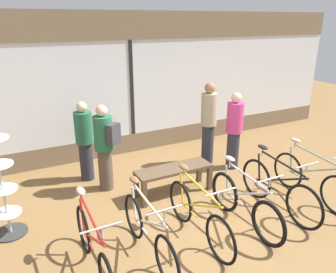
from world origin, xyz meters
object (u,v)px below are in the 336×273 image
bicycle_far_right (310,179)px  customer_by_window (105,145)px  accessory_rack (4,194)px  display_bench (174,173)px  customer_mid_floor (209,122)px  bicycle_left (148,233)px  customer_near_rack (85,140)px  bicycle_center_right (244,204)px  bicycle_right (278,189)px  bicycle_far_left (93,249)px  customer_near_bench (234,130)px  bicycle_center_left (198,215)px

bicycle_far_right → customer_by_window: customer_by_window is taller
accessory_rack → display_bench: (2.73, -0.07, -0.25)m
display_bench → customer_mid_floor: customer_mid_floor is taller
bicycle_left → customer_mid_floor: customer_mid_floor is taller
bicycle_far_right → accessory_rack: 4.96m
customer_near_rack → customer_mid_floor: size_ratio=0.88×
bicycle_center_right → bicycle_right: (0.76, 0.07, 0.03)m
bicycle_far_right → accessory_rack: bearing=164.4°
customer_near_rack → bicycle_far_right: bearing=-38.1°
bicycle_far_left → customer_mid_floor: bearing=35.1°
customer_near_bench → bicycle_far_right: bearing=-77.0°
customer_mid_floor → bicycle_right: bearing=-92.0°
bicycle_far_right → customer_near_bench: customer_near_bench is taller
bicycle_center_right → customer_by_window: 2.63m
bicycle_center_right → customer_by_window: size_ratio=1.03×
accessory_rack → bicycle_far_right: bearing=-15.6°
bicycle_far_right → bicycle_left: bearing=-178.7°
accessory_rack → customer_near_bench: (4.38, 0.35, 0.19)m
customer_by_window → bicycle_right: bearing=-41.6°
customer_near_bench → bicycle_center_right: bearing=-123.2°
display_bench → accessory_rack: bearing=178.6°
bicycle_center_left → display_bench: bicycle_center_left is taller
bicycle_center_right → bicycle_far_right: 1.55m
bicycle_far_left → customer_near_rack: customer_near_rack is taller
bicycle_left → display_bench: bicycle_left is taller
customer_near_bench → accessory_rack: bearing=-175.5°
bicycle_right → customer_near_bench: bearing=76.7°
bicycle_far_right → accessory_rack: accessory_rack is taller
customer_near_rack → bicycle_far_left: bearing=-102.4°
bicycle_right → customer_mid_floor: 2.24m
bicycle_far_right → customer_mid_floor: customer_mid_floor is taller
display_bench → customer_by_window: (-1.02, 0.73, 0.46)m
bicycle_left → accessory_rack: 2.17m
bicycle_far_left → bicycle_center_right: 2.32m
accessory_rack → bicycle_far_left: bearing=-57.3°
bicycle_center_left → bicycle_far_right: (2.34, 0.03, 0.01)m
bicycle_left → bicycle_center_right: 1.60m
bicycle_right → customer_near_rack: bearing=133.9°
bicycle_right → customer_near_bench: size_ratio=1.08×
bicycle_center_left → customer_by_window: 2.21m
bicycle_far_left → bicycle_far_right: bearing=0.9°
display_bench → customer_by_window: 1.34m
accessory_rack → customer_mid_floor: (4.06, 0.82, 0.28)m
bicycle_far_left → bicycle_center_left: 1.53m
bicycle_center_left → bicycle_center_right: bicycle_center_right is taller
bicycle_left → customer_by_window: bearing=87.6°
bicycle_far_left → bicycle_left: bearing=-0.8°
bicycle_right → accessory_rack: 4.21m
bicycle_left → accessory_rack: bearing=139.1°
bicycle_right → customer_mid_floor: bearing=88.0°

